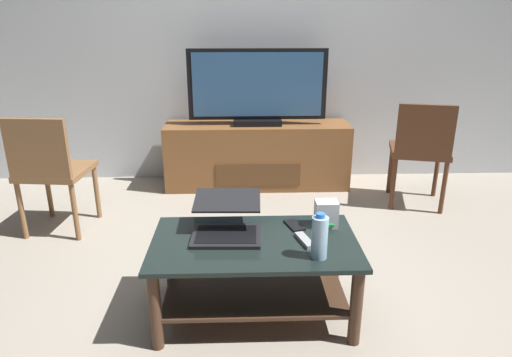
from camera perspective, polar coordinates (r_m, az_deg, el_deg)
The scene contains 12 objects.
ground_plane at distance 2.61m, azimuth 0.66°, elevation -14.82°, with size 7.68×7.68×0.00m, color #9E9384.
back_wall at distance 4.27m, azimuth -0.61°, elevation 18.66°, with size 6.40×0.12×2.80m, color silver.
coffee_table at distance 2.35m, azimuth -0.19°, elevation -10.73°, with size 1.03×0.59×0.42m.
media_cabinet at distance 4.13m, azimuth 0.16°, elevation 2.94°, with size 1.63×0.43×0.58m.
television at distance 3.97m, azimuth 0.18°, elevation 11.16°, with size 1.19×0.20×0.65m.
dining_chair at distance 3.83m, azimuth 19.95°, elevation 3.64°, with size 0.53×0.53×0.86m.
side_chair at distance 3.45m, azimuth -24.43°, elevation 1.25°, with size 0.48×0.48×0.86m.
laptop at distance 2.34m, azimuth -3.70°, elevation -5.34°, with size 0.36×0.41×0.16m.
router_box at distance 2.44m, azimuth 8.79°, elevation -4.37°, with size 0.12×0.10×0.14m.
water_bottle_near at distance 2.11m, azimuth 7.97°, elevation -7.27°, with size 0.08×0.08×0.22m.
cell_phone at distance 2.44m, azimuth 4.83°, elevation -5.85°, with size 0.07×0.14×0.01m, color black.
tv_remote at distance 2.28m, azimuth 6.14°, elevation -7.71°, with size 0.04×0.16×0.02m, color #99999E.
Camera 1 is at (-0.10, -2.15, 1.48)m, focal length 31.92 mm.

